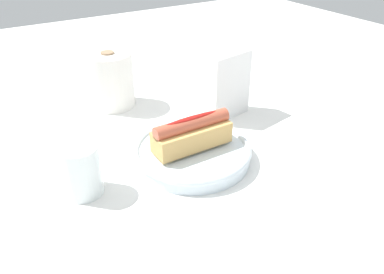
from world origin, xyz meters
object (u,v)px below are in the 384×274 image
serving_bowl (192,152)px  paper_towel_roll (110,80)px  water_glass (81,172)px  napkin_box (227,85)px  hotdog_front (192,133)px

serving_bowl → paper_towel_roll: (-0.04, 0.31, 0.05)m
water_glass → napkin_box: size_ratio=0.60×
paper_towel_roll → water_glass: bearing=-119.9°
paper_towel_roll → napkin_box: 0.28m
paper_towel_roll → napkin_box: napkin_box is taller
serving_bowl → napkin_box: napkin_box is taller
napkin_box → water_glass: bearing=-174.4°
hotdog_front → water_glass: bearing=176.4°
hotdog_front → napkin_box: napkin_box is taller
serving_bowl → water_glass: size_ratio=2.50×
water_glass → paper_towel_roll: paper_towel_roll is taller
serving_bowl → napkin_box: size_ratio=1.50×
water_glass → hotdog_front: bearing=-3.6°
water_glass → paper_towel_roll: bearing=60.1°
hotdog_front → paper_towel_roll: 0.31m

